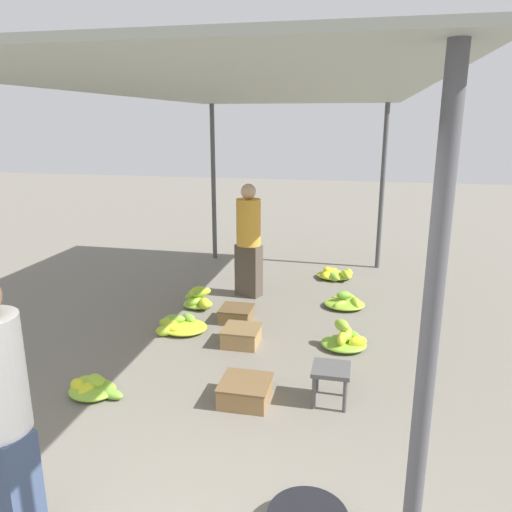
{
  "coord_description": "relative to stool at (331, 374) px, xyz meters",
  "views": [
    {
      "loc": [
        1.19,
        -1.67,
        2.5
      ],
      "look_at": [
        0.0,
        3.79,
        0.97
      ],
      "focal_mm": 35.0,
      "sensor_mm": 36.0,
      "label": 1
    }
  ],
  "objects": [
    {
      "name": "canopy_post_back_left",
      "position": [
        -2.47,
        4.55,
        1.1
      ],
      "size": [
        0.08,
        0.08,
        2.78
      ],
      "primitive_type": "cylinder",
      "color": "#4C4C51",
      "rests_on": "ground"
    },
    {
      "name": "banana_pile_left_2",
      "position": [
        -1.92,
        1.21,
        -0.22
      ],
      "size": [
        0.62,
        0.58,
        0.19
      ],
      "color": "#A4C62F",
      "rests_on": "ground"
    },
    {
      "name": "canopy_post_back_right",
      "position": [
        0.49,
        4.55,
        1.1
      ],
      "size": [
        0.08,
        0.08,
        2.78
      ],
      "primitive_type": "cylinder",
      "color": "#4C4C51",
      "rests_on": "ground"
    },
    {
      "name": "banana_pile_right_1",
      "position": [
        0.09,
        1.17,
        -0.19
      ],
      "size": [
        0.53,
        0.45,
        0.33
      ],
      "color": "yellow",
      "rests_on": "ground"
    },
    {
      "name": "banana_pile_left_1",
      "position": [
        -2.2,
        -0.33,
        -0.22
      ],
      "size": [
        0.61,
        0.39,
        0.18
      ],
      "color": "#97C131",
      "rests_on": "ground"
    },
    {
      "name": "canopy_tarp",
      "position": [
        -0.99,
        1.21,
        2.51
      ],
      "size": [
        3.37,
        7.09,
        0.04
      ],
      "primitive_type": "cube",
      "color": "#9EA399",
      "rests_on": "canopy_post_front_left"
    },
    {
      "name": "crate_mid",
      "position": [
        -1.09,
        1.02,
        -0.18
      ],
      "size": [
        0.42,
        0.42,
        0.2
      ],
      "color": "#9E7A4C",
      "rests_on": "ground"
    },
    {
      "name": "banana_pile_right_0",
      "position": [
        0.04,
        2.48,
        -0.22
      ],
      "size": [
        0.56,
        0.62,
        0.23
      ],
      "color": "#ACC92D",
      "rests_on": "ground"
    },
    {
      "name": "stool",
      "position": [
        0.0,
        0.0,
        0.0
      ],
      "size": [
        0.34,
        0.34,
        0.35
      ],
      "color": "#4C4C4C",
      "rests_on": "ground"
    },
    {
      "name": "canopy_post_front_right",
      "position": [
        0.49,
        -2.14,
        1.1
      ],
      "size": [
        0.08,
        0.08,
        2.78
      ],
      "primitive_type": "cylinder",
      "color": "#4C4C51",
      "rests_on": "ground"
    },
    {
      "name": "crate_near",
      "position": [
        -1.32,
        1.67,
        -0.19
      ],
      "size": [
        0.4,
        0.4,
        0.19
      ],
      "color": "brown",
      "rests_on": "ground"
    },
    {
      "name": "banana_pile_right_2",
      "position": [
        -0.19,
        3.73,
        -0.21
      ],
      "size": [
        0.6,
        0.56,
        0.19
      ],
      "color": "yellow",
      "rests_on": "ground"
    },
    {
      "name": "shopper_walking_mid",
      "position": [
        -1.38,
        2.67,
        0.57
      ],
      "size": [
        0.45,
        0.45,
        1.64
      ],
      "color": "#4C4238",
      "rests_on": "ground"
    },
    {
      "name": "crate_far",
      "position": [
        -0.76,
        -0.15,
        -0.18
      ],
      "size": [
        0.45,
        0.45,
        0.2
      ],
      "color": "olive",
      "rests_on": "ground"
    },
    {
      "name": "banana_pile_left_0",
      "position": [
        -1.94,
        2.01,
        -0.15
      ],
      "size": [
        0.45,
        0.41,
        0.3
      ],
      "color": "#86BA34",
      "rests_on": "ground"
    }
  ]
}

